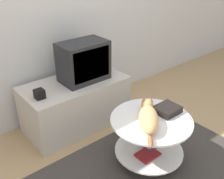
{
  "coord_description": "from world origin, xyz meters",
  "views": [
    {
      "loc": [
        -1.35,
        -1.19,
        1.76
      ],
      "look_at": [
        0.03,
        0.48,
        0.61
      ],
      "focal_mm": 42.0,
      "sensor_mm": 36.0,
      "label": 1
    }
  ],
  "objects_px": {
    "dvd_box": "(167,109)",
    "cat": "(148,117)",
    "tv": "(84,61)",
    "speaker": "(39,94)"
  },
  "relations": [
    {
      "from": "tv",
      "to": "cat",
      "type": "distance_m",
      "value": 0.98
    },
    {
      "from": "tv",
      "to": "speaker",
      "type": "relative_size",
      "value": 5.73
    },
    {
      "from": "speaker",
      "to": "cat",
      "type": "xyz_separation_m",
      "value": [
        0.54,
        -0.89,
        -0.03
      ]
    },
    {
      "from": "speaker",
      "to": "cat",
      "type": "relative_size",
      "value": 0.19
    },
    {
      "from": "tv",
      "to": "speaker",
      "type": "height_order",
      "value": "tv"
    },
    {
      "from": "dvd_box",
      "to": "cat",
      "type": "xyz_separation_m",
      "value": [
        -0.25,
        -0.01,
        0.03
      ]
    },
    {
      "from": "dvd_box",
      "to": "tv",
      "type": "bearing_deg",
      "value": 103.87
    },
    {
      "from": "speaker",
      "to": "dvd_box",
      "type": "height_order",
      "value": "speaker"
    },
    {
      "from": "dvd_box",
      "to": "cat",
      "type": "bearing_deg",
      "value": -178.41
    },
    {
      "from": "dvd_box",
      "to": "cat",
      "type": "distance_m",
      "value": 0.26
    }
  ]
}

